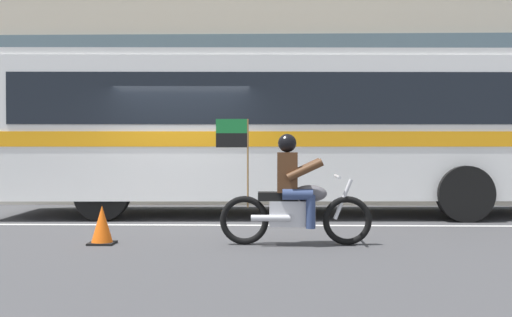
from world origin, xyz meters
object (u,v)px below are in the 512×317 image
object	(u,v)px
traffic_cone	(102,226)
motorcycle_with_rider	(294,198)
fire_hydrant	(216,181)
transit_bus	(291,123)

from	to	relation	value
traffic_cone	motorcycle_with_rider	bearing A→B (deg)	0.10
fire_hydrant	traffic_cone	distance (m)	7.09
fire_hydrant	motorcycle_with_rider	bearing A→B (deg)	-76.12
motorcycle_with_rider	fire_hydrant	size ratio (longest dim) A/B	2.93
transit_bus	fire_hydrant	distance (m)	3.80
transit_bus	motorcycle_with_rider	world-z (taller)	transit_bus
transit_bus	traffic_cone	distance (m)	5.12
motorcycle_with_rider	traffic_cone	size ratio (longest dim) A/B	3.99
transit_bus	traffic_cone	xyz separation A→B (m)	(-2.81, -3.97, -1.63)
transit_bus	fire_hydrant	size ratio (longest dim) A/B	15.48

